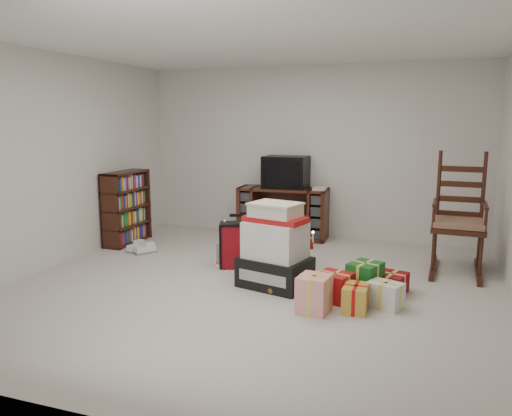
{
  "coord_description": "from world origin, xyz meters",
  "views": [
    {
      "loc": [
        1.66,
        -4.71,
        1.72
      ],
      "look_at": [
        -0.19,
        0.6,
        0.73
      ],
      "focal_mm": 35.0,
      "sensor_mm": 36.0,
      "label": 1
    }
  ],
  "objects_px": {
    "rocking_chair": "(458,230)",
    "gift_pile": "(275,251)",
    "teddy_bear": "(280,278)",
    "sneaker_pair": "(141,249)",
    "bookshelf": "(127,209)",
    "crt_television": "(286,172)",
    "red_suitcase": "(239,245)",
    "gift_cluster": "(358,289)",
    "mrs_claus_figurine": "(225,249)",
    "tv_stand": "(283,213)",
    "santa_figurine": "(303,248)"
  },
  "relations": [
    {
      "from": "rocking_chair",
      "to": "gift_pile",
      "type": "height_order",
      "value": "rocking_chair"
    },
    {
      "from": "teddy_bear",
      "to": "sneaker_pair",
      "type": "relative_size",
      "value": 0.84
    },
    {
      "from": "rocking_chair",
      "to": "gift_pile",
      "type": "relative_size",
      "value": 1.64
    },
    {
      "from": "bookshelf",
      "to": "crt_television",
      "type": "height_order",
      "value": "crt_television"
    },
    {
      "from": "red_suitcase",
      "to": "crt_television",
      "type": "distance_m",
      "value": 1.81
    },
    {
      "from": "teddy_bear",
      "to": "gift_cluster",
      "type": "xyz_separation_m",
      "value": [
        0.79,
        -0.05,
        -0.0
      ]
    },
    {
      "from": "teddy_bear",
      "to": "mrs_claus_figurine",
      "type": "bearing_deg",
      "value": 142.68
    },
    {
      "from": "mrs_claus_figurine",
      "to": "crt_television",
      "type": "xyz_separation_m",
      "value": [
        0.28,
        1.64,
        0.77
      ]
    },
    {
      "from": "mrs_claus_figurine",
      "to": "crt_television",
      "type": "distance_m",
      "value": 1.83
    },
    {
      "from": "red_suitcase",
      "to": "gift_cluster",
      "type": "bearing_deg",
      "value": -44.58
    },
    {
      "from": "tv_stand",
      "to": "teddy_bear",
      "type": "xyz_separation_m",
      "value": [
        0.64,
        -2.3,
        -0.23
      ]
    },
    {
      "from": "bookshelf",
      "to": "red_suitcase",
      "type": "height_order",
      "value": "bookshelf"
    },
    {
      "from": "crt_television",
      "to": "sneaker_pair",
      "type": "bearing_deg",
      "value": -136.36
    },
    {
      "from": "red_suitcase",
      "to": "teddy_bear",
      "type": "bearing_deg",
      "value": -62.16
    },
    {
      "from": "bookshelf",
      "to": "red_suitcase",
      "type": "bearing_deg",
      "value": -17.44
    },
    {
      "from": "gift_cluster",
      "to": "teddy_bear",
      "type": "bearing_deg",
      "value": 176.39
    },
    {
      "from": "gift_pile",
      "to": "sneaker_pair",
      "type": "distance_m",
      "value": 2.21
    },
    {
      "from": "gift_cluster",
      "to": "gift_pile",
      "type": "bearing_deg",
      "value": 167.46
    },
    {
      "from": "rocking_chair",
      "to": "bookshelf",
      "type": "bearing_deg",
      "value": -176.25
    },
    {
      "from": "red_suitcase",
      "to": "mrs_claus_figurine",
      "type": "relative_size",
      "value": 1.16
    },
    {
      "from": "gift_cluster",
      "to": "bookshelf",
      "type": "bearing_deg",
      "value": 158.96
    },
    {
      "from": "rocking_chair",
      "to": "crt_television",
      "type": "bearing_deg",
      "value": 159.95
    },
    {
      "from": "gift_pile",
      "to": "teddy_bear",
      "type": "height_order",
      "value": "gift_pile"
    },
    {
      "from": "santa_figurine",
      "to": "gift_cluster",
      "type": "distance_m",
      "value": 1.27
    },
    {
      "from": "tv_stand",
      "to": "rocking_chair",
      "type": "relative_size",
      "value": 0.92
    },
    {
      "from": "bookshelf",
      "to": "gift_cluster",
      "type": "relative_size",
      "value": 0.9
    },
    {
      "from": "rocking_chair",
      "to": "mrs_claus_figurine",
      "type": "xyz_separation_m",
      "value": [
        -2.6,
        -0.68,
        -0.28
      ]
    },
    {
      "from": "red_suitcase",
      "to": "mrs_claus_figurine",
      "type": "bearing_deg",
      "value": 155.08
    },
    {
      "from": "gift_pile",
      "to": "teddy_bear",
      "type": "relative_size",
      "value": 2.7
    },
    {
      "from": "teddy_bear",
      "to": "mrs_claus_figurine",
      "type": "height_order",
      "value": "mrs_claus_figurine"
    },
    {
      "from": "teddy_bear",
      "to": "crt_television",
      "type": "distance_m",
      "value": 2.54
    },
    {
      "from": "sneaker_pair",
      "to": "gift_cluster",
      "type": "relative_size",
      "value": 0.34
    },
    {
      "from": "santa_figurine",
      "to": "mrs_claus_figurine",
      "type": "bearing_deg",
      "value": -163.88
    },
    {
      "from": "gift_cluster",
      "to": "crt_television",
      "type": "bearing_deg",
      "value": 120.54
    },
    {
      "from": "gift_pile",
      "to": "crt_television",
      "type": "distance_m",
      "value": 2.31
    },
    {
      "from": "red_suitcase",
      "to": "teddy_bear",
      "type": "distance_m",
      "value": 0.98
    },
    {
      "from": "gift_pile",
      "to": "sneaker_pair",
      "type": "xyz_separation_m",
      "value": [
        -2.07,
        0.71,
        -0.33
      ]
    },
    {
      "from": "sneaker_pair",
      "to": "crt_television",
      "type": "distance_m",
      "value": 2.33
    },
    {
      "from": "gift_pile",
      "to": "santa_figurine",
      "type": "bearing_deg",
      "value": 96.75
    },
    {
      "from": "red_suitcase",
      "to": "sneaker_pair",
      "type": "xyz_separation_m",
      "value": [
        -1.46,
        0.2,
        -0.22
      ]
    },
    {
      "from": "tv_stand",
      "to": "red_suitcase",
      "type": "distance_m",
      "value": 1.64
    },
    {
      "from": "bookshelf",
      "to": "mrs_claus_figurine",
      "type": "height_order",
      "value": "bookshelf"
    },
    {
      "from": "rocking_chair",
      "to": "mrs_claus_figurine",
      "type": "distance_m",
      "value": 2.7
    },
    {
      "from": "teddy_bear",
      "to": "gift_cluster",
      "type": "height_order",
      "value": "teddy_bear"
    },
    {
      "from": "red_suitcase",
      "to": "sneaker_pair",
      "type": "relative_size",
      "value": 1.64
    },
    {
      "from": "gift_pile",
      "to": "santa_figurine",
      "type": "xyz_separation_m",
      "value": [
        0.11,
        0.79,
        -0.16
      ]
    },
    {
      "from": "red_suitcase",
      "to": "crt_television",
      "type": "relative_size",
      "value": 1.0
    },
    {
      "from": "tv_stand",
      "to": "gift_cluster",
      "type": "distance_m",
      "value": 2.76
    },
    {
      "from": "rocking_chair",
      "to": "sneaker_pair",
      "type": "xyz_separation_m",
      "value": [
        -3.88,
        -0.5,
        -0.44
      ]
    },
    {
      "from": "red_suitcase",
      "to": "santa_figurine",
      "type": "distance_m",
      "value": 0.77
    }
  ]
}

